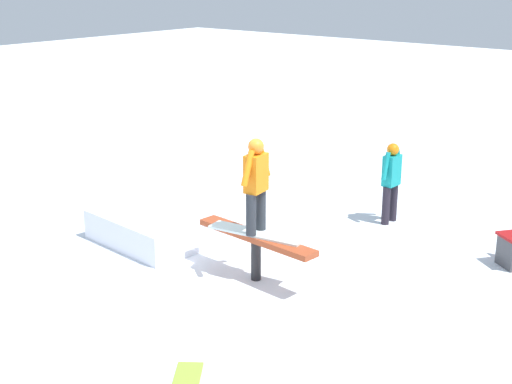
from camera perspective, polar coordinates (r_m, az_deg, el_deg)
ground_plane at (r=9.93m, az=-0.00°, el=-7.00°), size 60.00×60.00×0.00m
rail_feature at (r=9.71m, az=-0.00°, el=-3.99°), size 2.00×0.44×0.67m
snow_kicker_ramp at (r=11.34m, az=-7.91°, el=-2.69°), size 1.91×1.64×0.47m
main_rider_on_rail at (r=9.45m, az=-0.00°, el=0.30°), size 1.41×0.69×1.33m
bystander_teal at (r=12.04m, az=10.77°, el=1.06°), size 0.20×0.58×1.37m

